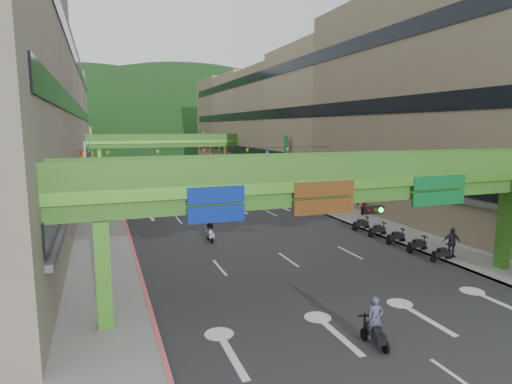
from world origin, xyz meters
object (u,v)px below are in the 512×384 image
overpass_near (364,193)px  scooter_rider_near (375,324)px  car_yellow (194,179)px  car_silver (171,192)px  scooter_rider_mid (225,191)px  pedestrian_red (365,207)px

overpass_near → scooter_rider_near: overpass_near is taller
overpass_near → car_yellow: bearing=88.5°
scooter_rider_near → car_yellow: 49.93m
overpass_near → car_silver: size_ratio=7.14×
scooter_rider_mid → car_silver: (-5.46, 4.21, -0.49)m
scooter_rider_mid → pedestrian_red: scooter_rider_mid is taller
scooter_rider_mid → car_silver: size_ratio=0.56×
car_yellow → pedestrian_red: (10.09, -29.22, 0.23)m
scooter_rider_near → car_silver: 37.88m
car_silver → car_yellow: bearing=68.3°
car_silver → pedestrian_red: 23.09m
scooter_rider_mid → car_yellow: 16.19m
scooter_rider_mid → pedestrian_red: size_ratio=1.20×
overpass_near → scooter_rider_mid: bearing=87.3°
scooter_rider_near → pedestrian_red: 24.66m
car_silver → overpass_near: bearing=-81.0°
car_yellow → car_silver: bearing=-117.1°
car_yellow → pedestrian_red: pedestrian_red is taller
car_yellow → overpass_near: bearing=-94.9°
scooter_rider_mid → pedestrian_red: 16.37m
scooter_rider_mid → car_silver: bearing=142.4°
overpass_near → car_yellow: size_ratio=6.96×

